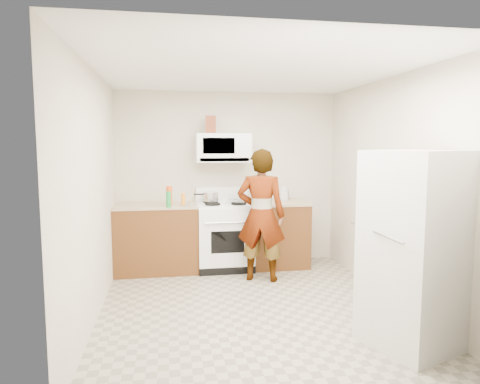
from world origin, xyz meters
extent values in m
plane|color=gray|center=(0.00, 0.00, 0.00)|extent=(3.60, 3.60, 0.00)
cube|color=beige|center=(0.00, 1.79, 1.25)|extent=(3.20, 0.02, 2.50)
cube|color=beige|center=(1.59, 0.00, 1.25)|extent=(0.02, 3.60, 2.50)
cube|color=#582814|center=(-1.04, 1.49, 0.45)|extent=(1.12, 0.62, 0.90)
cube|color=tan|center=(-1.04, 1.49, 0.92)|extent=(1.14, 0.64, 0.03)
cube|color=#582814|center=(0.68, 1.49, 0.45)|extent=(0.80, 0.62, 0.90)
cube|color=tan|center=(0.68, 1.49, 0.92)|extent=(0.82, 0.64, 0.03)
cube|color=white|center=(-0.10, 1.48, 0.45)|extent=(0.76, 0.65, 0.90)
cube|color=white|center=(-0.10, 1.48, 0.92)|extent=(0.76, 0.62, 0.03)
cube|color=white|center=(-0.10, 1.76, 1.03)|extent=(0.76, 0.08, 0.20)
cube|color=white|center=(-0.10, 1.61, 1.70)|extent=(0.76, 0.38, 0.40)
imported|color=tan|center=(0.29, 0.89, 0.85)|extent=(0.72, 0.59, 1.70)
cube|color=silver|center=(1.21, -1.10, 0.85)|extent=(0.90, 0.90, 1.70)
cylinder|color=silver|center=(0.81, 1.68, 1.02)|extent=(0.15, 0.15, 0.17)
cube|color=maroon|center=(-0.28, 1.56, 2.02)|extent=(0.16, 0.16, 0.24)
cylinder|color=silver|center=(-0.28, 1.57, 1.01)|extent=(0.29, 0.29, 0.12)
cube|color=white|center=(0.05, 1.42, 0.96)|extent=(0.29, 0.24, 0.05)
cylinder|color=#E44911|center=(-0.86, 1.35, 1.06)|extent=(0.09, 0.09, 0.26)
cylinder|color=orange|center=(-0.68, 1.35, 1.02)|extent=(0.06, 0.06, 0.16)
cylinder|color=#188634|center=(-0.87, 1.18, 1.04)|extent=(0.07, 0.07, 0.21)
cylinder|color=white|center=(-0.61, 1.28, 0.94)|extent=(0.30, 0.30, 0.01)
cylinder|color=silver|center=(1.59, 0.80, 0.72)|extent=(0.19, 0.28, 1.43)
camera|label=1|loc=(-0.87, -4.39, 1.75)|focal=32.00mm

